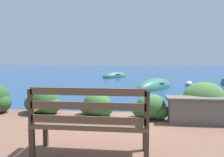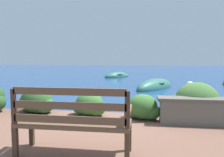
# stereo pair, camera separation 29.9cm
# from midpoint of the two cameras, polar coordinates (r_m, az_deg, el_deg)

# --- Properties ---
(ground_plane) EXTENTS (80.00, 80.00, 0.00)m
(ground_plane) POSITION_cam_midpoint_polar(r_m,az_deg,el_deg) (5.30, -0.16, -11.11)
(ground_plane) COLOR navy
(park_bench) EXTENTS (1.51, 0.48, 0.93)m
(park_bench) POSITION_cam_midpoint_polar(r_m,az_deg,el_deg) (2.90, -8.79, -10.69)
(park_bench) COLOR #433123
(park_bench) RESTS_ON patio_terrace
(hedge_clump_left) EXTENTS (0.90, 0.65, 0.61)m
(hedge_clump_left) POSITION_cam_midpoint_polar(r_m,az_deg,el_deg) (5.42, -19.19, -5.76)
(hedge_clump_left) COLOR #2D5628
(hedge_clump_left) RESTS_ON patio_terrace
(hedge_clump_centre) EXTENTS (0.77, 0.56, 0.53)m
(hedge_clump_centre) POSITION_cam_midpoint_polar(r_m,az_deg,el_deg) (4.94, -5.82, -6.99)
(hedge_clump_centre) COLOR #38662D
(hedge_clump_centre) RESTS_ON patio_terrace
(hedge_clump_right) EXTENTS (0.78, 0.56, 0.53)m
(hedge_clump_right) POSITION_cam_midpoint_polar(r_m,az_deg,el_deg) (4.71, 8.17, -7.63)
(hedge_clump_right) COLOR #38662D
(hedge_clump_right) RESTS_ON patio_terrace
(hedge_clump_far_right) EXTENTS (1.14, 0.82, 0.78)m
(hedge_clump_far_right) POSITION_cam_midpoint_polar(r_m,az_deg,el_deg) (5.05, 21.13, -5.81)
(hedge_clump_far_right) COLOR #426B33
(hedge_clump_far_right) RESTS_ON patio_terrace
(rowboat_nearest) EXTENTS (2.36, 2.94, 0.87)m
(rowboat_nearest) POSITION_cam_midpoint_polar(r_m,az_deg,el_deg) (11.00, 10.36, -2.20)
(rowboat_nearest) COLOR #336B5B
(rowboat_nearest) RESTS_ON ground_plane
(rowboat_far) EXTENTS (2.27, 2.28, 0.74)m
(rowboat_far) POSITION_cam_midpoint_polar(r_m,az_deg,el_deg) (17.17, 0.23, 0.56)
(rowboat_far) COLOR #336B5B
(rowboat_far) RESTS_ON ground_plane
(mooring_buoy) EXTENTS (0.42, 0.42, 0.39)m
(mooring_buoy) POSITION_cam_midpoint_polar(r_m,az_deg,el_deg) (12.52, 18.79, -1.50)
(mooring_buoy) COLOR white
(mooring_buoy) RESTS_ON ground_plane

